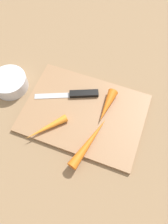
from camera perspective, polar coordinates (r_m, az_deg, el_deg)
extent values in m
plane|color=#8C6D4C|center=(0.70, 0.00, -0.45)|extent=(1.40, 1.40, 0.00)
cube|color=#99704C|center=(0.70, 0.00, -0.23)|extent=(0.36, 0.26, 0.01)
cube|color=#B7B7BC|center=(0.73, -7.93, 4.00)|extent=(0.11, 0.06, 0.00)
cube|color=black|center=(0.72, 0.00, 4.59)|extent=(0.09, 0.06, 0.01)
cone|color=orange|center=(0.69, 5.71, 1.56)|extent=(0.04, 0.11, 0.03)
cone|color=orange|center=(0.64, 1.37, -7.43)|extent=(0.07, 0.17, 0.03)
cone|color=orange|center=(0.67, -9.32, -3.92)|extent=(0.10, 0.11, 0.02)
cylinder|color=silver|center=(0.77, -17.97, 6.98)|extent=(0.11, 0.11, 0.05)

